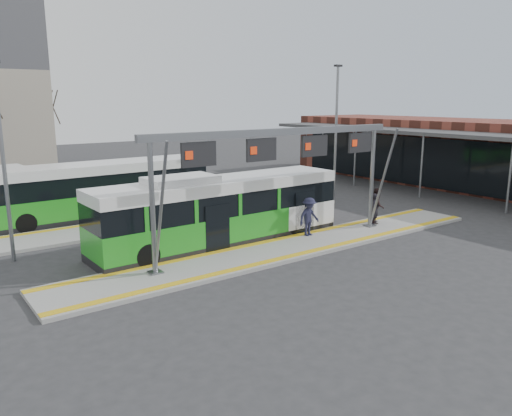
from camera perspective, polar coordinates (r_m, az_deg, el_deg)
The scene contains 15 objects.
ground at distance 22.49m, azimuth 4.13°, elevation -4.66°, with size 120.00×120.00×0.00m, color #2D2D30.
platform_main at distance 22.47m, azimuth 4.13°, elevation -4.48°, with size 22.00×3.00×0.15m, color gray.
platform_second at distance 27.10m, azimuth -13.55°, elevation -1.87°, with size 20.00×3.00×0.15m, color gray.
tactile_main at distance 22.45m, azimuth 4.14°, elevation -4.27°, with size 22.00×2.65×0.02m.
tactile_second at distance 28.12m, azimuth -14.47°, elevation -1.22°, with size 20.00×0.35×0.02m.
gantry at distance 21.60m, azimuth 3.16°, elevation 6.30°, with size 13.00×1.68×5.20m.
station_building at distance 41.39m, azimuth 24.14°, elevation 5.69°, with size 11.50×32.00×5.00m.
hero_bus at distance 22.92m, azimuth -4.11°, elevation -0.38°, with size 12.18×2.79×3.34m.
bg_bus_green at distance 29.41m, azimuth -17.31°, elevation 1.92°, with size 12.41×2.87×3.09m.
passenger_a at distance 26.76m, azimuth 13.44°, elevation -0.09°, with size 0.59×0.39×1.62m, color black.
passenger_b at distance 27.04m, azimuth 13.68°, elevation 0.28°, with size 0.90×0.70×1.86m, color black.
passenger_c at distance 23.93m, azimuth 6.08°, elevation -0.99°, with size 1.20×0.69×1.85m, color #1F1F38.
tree_mid at distance 49.86m, azimuth -22.51°, elevation 10.53°, with size 1.40×1.40×7.63m.
lamp_west at distance 22.22m, azimuth -26.94°, elevation 5.04°, with size 0.50×0.25×8.02m.
lamp_east at distance 31.87m, azimuth 9.12°, elevation 8.56°, with size 0.50×0.25×8.61m.
Camera 1 is at (-14.00, -16.34, 6.57)m, focal length 35.00 mm.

